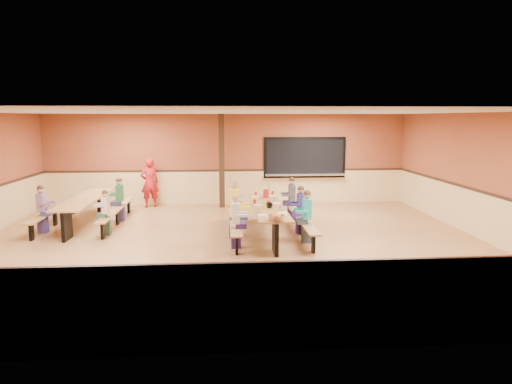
{
  "coord_description": "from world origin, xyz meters",
  "views": [
    {
      "loc": [
        -0.18,
        -10.23,
        2.87
      ],
      "look_at": [
        0.6,
        0.3,
        1.15
      ],
      "focal_mm": 32.0,
      "sensor_mm": 36.0,
      "label": 1
    }
  ],
  "objects": [
    {
      "name": "chip_bowl",
      "position": [
        0.94,
        -0.95,
        0.81
      ],
      "size": [
        0.32,
        0.32,
        0.15
      ],
      "primitive_type": null,
      "color": "orange",
      "rests_on": "cafeteria_table_main"
    },
    {
      "name": "seated_child_purple_sec",
      "position": [
        -4.71,
        1.34,
        0.6
      ],
      "size": [
        0.36,
        0.3,
        1.19
      ],
      "primitive_type": null,
      "color": "#765079",
      "rests_on": "ground"
    },
    {
      "name": "seated_child_grey_left",
      "position": [
        0.1,
        2.14,
        0.6
      ],
      "size": [
        0.37,
        0.3,
        1.21
      ],
      "primitive_type": null,
      "color": "#AFAFAF",
      "rests_on": "ground"
    },
    {
      "name": "napkin_dispenser",
      "position": [
        0.93,
        0.44,
        0.8
      ],
      "size": [
        0.1,
        0.14,
        0.13
      ],
      "primitive_type": "cube",
      "color": "black",
      "rests_on": "cafeteria_table_main"
    },
    {
      "name": "kitchen_pass_through",
      "position": [
        2.6,
        4.96,
        1.49
      ],
      "size": [
        2.78,
        0.28,
        1.38
      ],
      "color": "black",
      "rests_on": "ground"
    },
    {
      "name": "room_envelope",
      "position": [
        0.0,
        0.0,
        0.69
      ],
      "size": [
        12.04,
        10.04,
        3.02
      ],
      "color": "brown",
      "rests_on": "ground"
    },
    {
      "name": "cafeteria_table_second",
      "position": [
        -3.88,
        2.17,
        0.53
      ],
      "size": [
        1.91,
        3.7,
        0.74
      ],
      "color": "#A37140",
      "rests_on": "ground"
    },
    {
      "name": "ground",
      "position": [
        0.0,
        0.0,
        0.0
      ],
      "size": [
        12.0,
        12.0,
        0.0
      ],
      "primitive_type": "plane",
      "color": "brown",
      "rests_on": "ground"
    },
    {
      "name": "condiment_ketchup",
      "position": [
        0.91,
        0.47,
        0.82
      ],
      "size": [
        0.06,
        0.06,
        0.17
      ],
      "primitive_type": "cylinder",
      "color": "#B2140F",
      "rests_on": "cafeteria_table_main"
    },
    {
      "name": "punch_pitcher",
      "position": [
        0.99,
        1.83,
        0.85
      ],
      "size": [
        0.16,
        0.16,
        0.22
      ],
      "primitive_type": "cylinder",
      "color": "#B3171A",
      "rests_on": "cafeteria_table_main"
    },
    {
      "name": "seated_child_tan_sec",
      "position": [
        -3.06,
        1.01,
        0.56
      ],
      "size": [
        0.32,
        0.26,
        1.11
      ],
      "primitive_type": null,
      "color": "#BCA596",
      "rests_on": "ground"
    },
    {
      "name": "condiment_mustard",
      "position": [
        0.81,
        0.26,
        0.82
      ],
      "size": [
        0.06,
        0.06,
        0.17
      ],
      "primitive_type": "cylinder",
      "color": "yellow",
      "rests_on": "cafeteria_table_main"
    },
    {
      "name": "seated_child_green_sec",
      "position": [
        -3.06,
        2.59,
        0.6
      ],
      "size": [
        0.37,
        0.3,
        1.2
      ],
      "primitive_type": null,
      "color": "#2D6D3F",
      "rests_on": "ground"
    },
    {
      "name": "seated_adult_yellow",
      "position": [
        0.1,
        0.57,
        0.71
      ],
      "size": [
        0.47,
        0.38,
        1.41
      ],
      "primitive_type": null,
      "color": "yellow",
      "rests_on": "ground"
    },
    {
      "name": "seated_child_teal_right",
      "position": [
        1.75,
        -0.04,
        0.61
      ],
      "size": [
        0.37,
        0.3,
        1.21
      ],
      "primitive_type": null,
      "color": "teal",
      "rests_on": "ground"
    },
    {
      "name": "structural_post",
      "position": [
        -0.2,
        4.4,
        1.5
      ],
      "size": [
        0.18,
        0.18,
        3.0
      ],
      "primitive_type": "cube",
      "color": "black",
      "rests_on": "ground"
    },
    {
      "name": "table_paddle",
      "position": [
        0.95,
        0.7,
        0.88
      ],
      "size": [
        0.16,
        0.16,
        0.56
      ],
      "color": "black",
      "rests_on": "cafeteria_table_main"
    },
    {
      "name": "seated_child_navy_right",
      "position": [
        1.75,
        0.82,
        0.59
      ],
      "size": [
        0.36,
        0.29,
        1.19
      ],
      "primitive_type": null,
      "color": "navy",
      "rests_on": "ground"
    },
    {
      "name": "seated_child_char_right",
      "position": [
        1.75,
        2.25,
        0.61
      ],
      "size": [
        0.37,
        0.3,
        1.21
      ],
      "primitive_type": null,
      "color": "#45474F",
      "rests_on": "ground"
    },
    {
      "name": "standing_woman",
      "position": [
        -2.53,
        4.55,
        0.8
      ],
      "size": [
        0.69,
        0.58,
        1.6
      ],
      "primitive_type": "imported",
      "rotation": [
        0.0,
        0.0,
        3.53
      ],
      "color": "#B4141A",
      "rests_on": "ground"
    },
    {
      "name": "cafeteria_table_main",
      "position": [
        0.93,
        0.7,
        0.53
      ],
      "size": [
        1.91,
        3.7,
        0.74
      ],
      "color": "#A37140",
      "rests_on": "ground"
    },
    {
      "name": "seated_child_white_left",
      "position": [
        0.1,
        -0.35,
        0.59
      ],
      "size": [
        0.36,
        0.29,
        1.19
      ],
      "primitive_type": null,
      "color": "white",
      "rests_on": "ground"
    },
    {
      "name": "place_settings",
      "position": [
        0.93,
        0.7,
        0.8
      ],
      "size": [
        0.65,
        3.3,
        0.11
      ],
      "primitive_type": null,
      "color": "beige",
      "rests_on": "cafeteria_table_main"
    }
  ]
}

